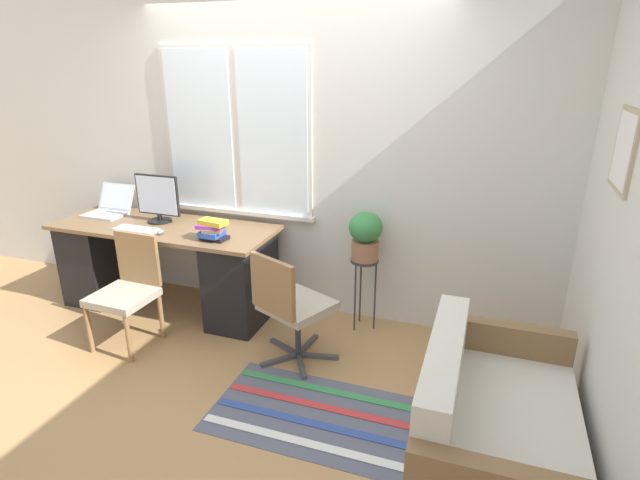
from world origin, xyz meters
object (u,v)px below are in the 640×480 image
object	(u,v)px
book_stack	(213,230)
potted_plant	(365,234)
monitor	(158,199)
couch_loveseat	(491,436)
plant_stand	(364,269)
mouse	(161,232)
office_chair_swivel	(291,305)
desk_chair_wooden	(128,288)
laptop	(109,208)
keyboard	(136,230)

from	to	relation	value
book_stack	potted_plant	distance (m)	1.18
monitor	couch_loveseat	size ratio (longest dim) A/B	0.33
plant_stand	couch_loveseat	bearing A→B (deg)	-52.72
mouse	book_stack	xyz separation A→B (m)	(0.46, 0.03, 0.06)
mouse	plant_stand	size ratio (longest dim) A/B	0.12
office_chair_swivel	potted_plant	bearing A→B (deg)	-94.97
book_stack	desk_chair_wooden	distance (m)	0.77
couch_loveseat	potted_plant	size ratio (longest dim) A/B	3.26
laptop	book_stack	world-z (taller)	laptop
desk_chair_wooden	potted_plant	bearing A→B (deg)	27.88
mouse	plant_stand	bearing A→B (deg)	14.77
mouse	book_stack	size ratio (longest dim) A/B	0.31
plant_stand	potted_plant	size ratio (longest dim) A/B	1.57
laptop	potted_plant	world-z (taller)	laptop
keyboard	mouse	xyz separation A→B (m)	(0.25, -0.01, 0.01)
laptop	keyboard	xyz separation A→B (m)	(0.54, -0.31, -0.04)
book_stack	mouse	bearing A→B (deg)	-175.91
desk_chair_wooden	keyboard	bearing A→B (deg)	117.34
couch_loveseat	plant_stand	bearing A→B (deg)	37.28
mouse	potted_plant	size ratio (longest dim) A/B	0.20
plant_stand	potted_plant	distance (m)	0.29
laptop	book_stack	xyz separation A→B (m)	(1.25, -0.29, 0.03)
monitor	plant_stand	world-z (taller)	monitor
mouse	couch_loveseat	bearing A→B (deg)	-19.50
desk_chair_wooden	potted_plant	world-z (taller)	potted_plant
office_chair_swivel	plant_stand	xyz separation A→B (m)	(0.36, 0.65, 0.06)
monitor	office_chair_swivel	bearing A→B (deg)	-19.86
mouse	office_chair_swivel	xyz separation A→B (m)	(1.21, -0.23, -0.33)
book_stack	desk_chair_wooden	xyz separation A→B (m)	(-0.52, -0.42, -0.39)
keyboard	plant_stand	distance (m)	1.89
office_chair_swivel	potted_plant	world-z (taller)	potted_plant
desk_chair_wooden	potted_plant	distance (m)	1.85
desk_chair_wooden	book_stack	bearing A→B (deg)	40.71
laptop	mouse	xyz separation A→B (m)	(0.79, -0.32, -0.03)
laptop	potted_plant	size ratio (longest dim) A/B	0.95
book_stack	plant_stand	world-z (taller)	book_stack
book_stack	couch_loveseat	xyz separation A→B (m)	(2.13, -0.95, -0.56)
desk_chair_wooden	couch_loveseat	distance (m)	2.71
laptop	potted_plant	xyz separation A→B (m)	(2.36, 0.09, -0.01)
laptop	mouse	bearing A→B (deg)	-22.46
keyboard	desk_chair_wooden	size ratio (longest dim) A/B	0.43
office_chair_swivel	potted_plant	xyz separation A→B (m)	(0.36, 0.65, 0.36)
laptop	potted_plant	bearing A→B (deg)	2.19
mouse	desk_chair_wooden	xyz separation A→B (m)	(-0.06, -0.39, -0.33)
desk_chair_wooden	laptop	bearing A→B (deg)	137.45
desk_chair_wooden	couch_loveseat	world-z (taller)	desk_chair_wooden
couch_loveseat	plant_stand	xyz separation A→B (m)	(-1.01, 1.33, 0.23)
book_stack	couch_loveseat	distance (m)	2.40
laptop	desk_chair_wooden	bearing A→B (deg)	-44.30
monitor	plant_stand	bearing A→B (deg)	4.31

